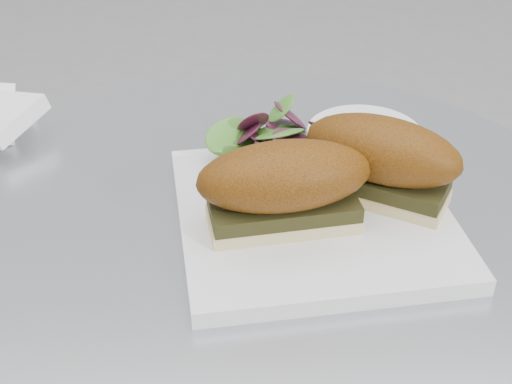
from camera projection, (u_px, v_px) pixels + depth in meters
plate at (313, 215)px, 0.65m from camera, size 0.26×0.26×0.02m
sandwich_left at (284, 185)px, 0.60m from camera, size 0.16×0.09×0.08m
sandwich_right at (381, 159)px, 0.64m from camera, size 0.16×0.13×0.08m
salad at (275, 145)px, 0.69m from camera, size 0.11×0.11×0.05m
saucer at (364, 135)px, 0.78m from camera, size 0.13×0.13×0.01m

